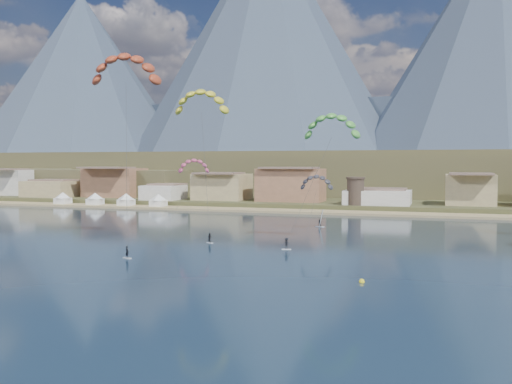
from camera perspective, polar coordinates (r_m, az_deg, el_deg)
ground at (r=69.07m, az=-8.45°, el=-9.65°), size 2400.00×2400.00×0.00m
beach at (r=169.58m, az=7.85°, el=-2.05°), size 2200.00×12.00×0.90m
land at (r=621.10m, az=15.43°, el=1.50°), size 2200.00×900.00×4.00m
foothills at (r=292.82m, az=16.67°, el=1.70°), size 940.00×210.00×18.00m
mountain_ridge at (r=895.24m, az=15.46°, el=11.58°), size 2060.00×480.00×400.00m
town at (r=195.42m, az=-2.89°, el=0.92°), size 400.00×24.00×12.00m
watchtower at (r=176.23m, az=9.93°, el=0.12°), size 5.82×5.82×8.60m
beach_tents at (r=197.76m, az=-14.43°, el=-0.39°), size 43.40×6.40×5.00m
kitesurfer_red at (r=111.37m, az=-12.90°, el=12.33°), size 17.73×21.52×38.32m
kitesurfer_yellow at (r=120.07m, az=-5.48°, el=9.30°), size 13.69×15.56×31.93m
kitesurfer_green at (r=106.78m, az=7.55°, el=6.84°), size 12.13×13.00×25.64m
distant_kite_pink at (r=146.87m, az=-6.24°, el=2.86°), size 8.70×7.50×17.64m
distant_kite_dark at (r=127.20m, az=6.08°, el=1.23°), size 7.81×5.73×14.26m
windsurfer at (r=133.78m, az=6.46°, el=-2.94°), size 2.48×2.58×4.03m
buoy at (r=73.43m, az=10.54°, el=-8.81°), size 0.70×0.70×0.70m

